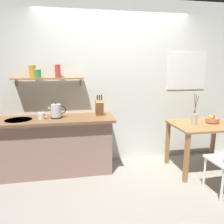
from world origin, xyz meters
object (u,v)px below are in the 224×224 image
Objects in this scene: twig_vase at (194,119)px; electric_kettle at (56,111)px; coffee_mug_by_sink at (42,116)px; knife_block at (99,107)px; dining_table at (203,132)px; fruit_bowl at (212,119)px.

twig_vase is 2.09m from electric_kettle.
twig_vase is 1.87× the size of electric_kettle.
coffee_mug_by_sink is at bearing -173.81° from electric_kettle.
knife_block reaches higher than coffee_mug_by_sink.
twig_vase reaches higher than knife_block.
twig_vase is at bearing -15.81° from knife_block.
dining_table is at bearing -6.79° from coffee_mug_by_sink.
dining_table is 1.99× the size of twig_vase.
knife_block is at bearing 164.19° from twig_vase.
fruit_bowl is 2.44m from electric_kettle.
dining_table is 1.67m from knife_block.
electric_kettle is 0.79× the size of knife_block.
twig_vase is at bearing -8.97° from electric_kettle.
electric_kettle is 0.22m from coffee_mug_by_sink.
knife_block is (0.65, 0.07, 0.03)m from electric_kettle.
electric_kettle is at bearing 6.19° from coffee_mug_by_sink.
fruit_bowl is at bearing -6.20° from electric_kettle.
fruit_bowl is 0.63× the size of knife_block.
twig_vase is 1.47m from knife_block.
coffee_mug_by_sink reaches higher than dining_table.
knife_block is at bearing 6.41° from electric_kettle.
twig_vase reaches higher than dining_table.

